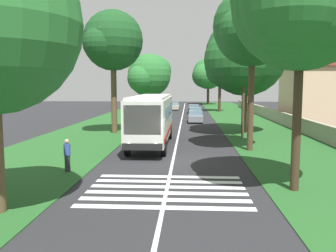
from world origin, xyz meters
TOP-DOWN VIEW (x-y plane):
  - ground at (0.00, 0.00)m, footprint 160.00×160.00m
  - grass_verge_left at (15.00, 8.20)m, footprint 120.00×8.00m
  - grass_verge_right at (15.00, -8.20)m, footprint 120.00×8.00m
  - centre_line at (15.00, 0.00)m, footprint 110.00×0.16m
  - coach_bus at (4.96, 1.80)m, footprint 11.16×2.62m
  - zebra_crossing at (-6.37, 0.00)m, footprint 4.95×6.80m
  - trailing_car_0 at (22.54, -1.76)m, footprint 4.30×1.78m
  - trailing_car_1 at (28.92, -1.86)m, footprint 4.30×1.78m
  - trailing_car_2 at (36.50, -1.72)m, footprint 4.30×1.78m
  - trailing_car_3 at (44.91, 1.74)m, footprint 4.30×1.78m
  - roadside_tree_left_0 at (51.80, 6.19)m, footprint 6.01×4.85m
  - roadside_tree_left_1 at (41.68, 6.20)m, footprint 8.98×7.51m
  - roadside_tree_left_3 at (61.44, 6.60)m, footprint 8.13×6.61m
  - roadside_tree_left_4 at (11.74, 6.13)m, footprint 6.11×5.50m
  - roadside_tree_right_0 at (-6.23, -5.27)m, footprint 6.60×5.71m
  - roadside_tree_right_1 at (12.60, -5.87)m, footprint 9.25×7.65m
  - roadside_tree_right_2 at (40.80, -6.10)m, footprint 5.73×4.79m
  - roadside_tree_right_3 at (63.66, -5.18)m, footprint 9.34×7.41m
  - roadside_tree_right_4 at (3.48, -5.02)m, footprint 6.34×5.26m
  - utility_pole at (9.47, -5.54)m, footprint 0.24×1.40m
  - roadside_wall at (20.00, -11.60)m, footprint 70.00×0.40m
  - roadside_building at (22.27, -16.87)m, footprint 10.18×8.80m
  - pedestrian at (-3.49, 5.31)m, footprint 0.34×0.34m

SIDE VIEW (x-z plane):
  - ground at x=0.00m, z-range 0.00..0.00m
  - zebra_crossing at x=-6.37m, z-range 0.00..0.01m
  - centre_line at x=15.00m, z-range 0.00..0.01m
  - grass_verge_left at x=15.00m, z-range 0.00..0.04m
  - grass_verge_right at x=15.00m, z-range 0.00..0.04m
  - trailing_car_0 at x=22.54m, z-range -0.05..1.38m
  - trailing_car_1 at x=28.92m, z-range -0.05..1.38m
  - trailing_car_2 at x=36.50m, z-range -0.05..1.38m
  - trailing_car_3 at x=44.91m, z-range -0.05..1.38m
  - roadside_wall at x=20.00m, z-range 0.04..1.44m
  - pedestrian at x=-3.49m, z-range 0.06..1.75m
  - coach_bus at x=4.96m, z-range 0.28..4.01m
  - roadside_building at x=22.27m, z-range 0.04..7.29m
  - utility_pole at x=9.47m, z-range 0.18..7.21m
  - roadside_tree_left_1 at x=41.68m, z-range 1.05..11.01m
  - roadside_tree_right_2 at x=40.80m, z-range 2.10..11.33m
  - roadside_tree_right_1 at x=12.60m, z-range 1.53..12.44m
  - roadside_tree_right_3 at x=63.66m, z-range 1.58..12.40m
  - roadside_tree_left_0 at x=51.80m, z-range 2.58..12.82m
  - roadside_tree_left_3 at x=61.44m, z-range 2.13..13.27m
  - roadside_tree_right_0 at x=-6.23m, z-range 2.39..13.10m
  - roadside_tree_right_4 at x=3.48m, z-range 2.71..13.64m
  - roadside_tree_left_4 at x=11.74m, z-range 2.77..14.03m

